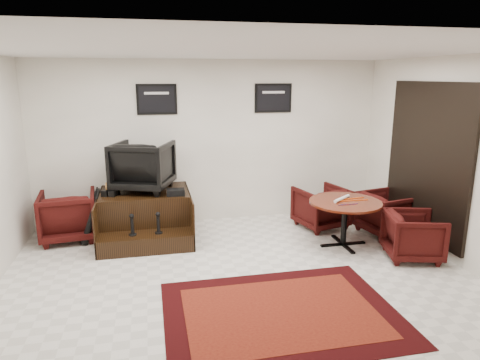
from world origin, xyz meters
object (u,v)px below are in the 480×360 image
shine_chair (143,164)px  table_chair_window (385,211)px  table_chair_corner (413,234)px  table_chair_back (321,205)px  shine_podium (146,216)px  meeting_table (345,207)px  armchair_side (68,213)px

shine_chair → table_chair_window: bearing=-172.1°
shine_chair → table_chair_corner: size_ratio=1.20×
table_chair_window → table_chair_corner: size_ratio=1.03×
shine_chair → table_chair_back: size_ratio=1.13×
shine_podium → shine_chair: size_ratio=1.65×
shine_chair → table_chair_corner: 4.20m
meeting_table → table_chair_window: table_chair_window is taller
shine_podium → meeting_table: 3.14m
meeting_table → table_chair_corner: size_ratio=1.46×
table_chair_window → table_chair_back: bearing=50.0°
meeting_table → table_chair_back: 0.88m
meeting_table → table_chair_corner: bearing=-40.8°
shine_chair → table_chair_corner: bearing=173.7°
shine_chair → meeting_table: 3.22m
shine_chair → table_chair_corner: shine_chair is taller
table_chair_back → table_chair_window: size_ratio=1.03×
table_chair_back → table_chair_corner: bearing=103.1°
shine_podium → table_chair_back: table_chair_back is taller
shine_podium → meeting_table: bearing=-19.3°
table_chair_corner → shine_chair: bearing=78.3°
shine_podium → table_chair_back: (2.92, -0.19, 0.05)m
shine_chair → table_chair_window: 4.01m
shine_podium → table_chair_window: size_ratio=1.93×
shine_podium → shine_chair: bearing=90.0°
shine_chair → armchair_side: size_ratio=1.04×
table_chair_window → table_chair_corner: bearing=159.4°
armchair_side → meeting_table: 4.30m
shine_podium → meeting_table: size_ratio=1.36×
armchair_side → table_chair_back: bearing=169.6°
shine_chair → meeting_table: shine_chair is taller
table_chair_back → table_chair_window: (0.92, -0.49, -0.01)m
shine_chair → armchair_side: (-1.19, -0.03, -0.74)m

